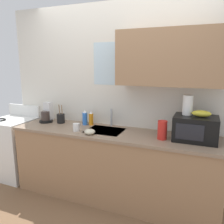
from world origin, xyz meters
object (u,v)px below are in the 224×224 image
(cereal_canister, at_px, (162,130))
(coffee_maker, at_px, (47,115))
(microwave, at_px, (195,128))
(mug_white, at_px, (76,127))
(banana_bunch, at_px, (202,114))
(small_bowl, at_px, (90,132))
(dish_soap_bottle_orange, at_px, (91,119))
(dish_soap_bottle_blue, at_px, (85,118))
(paper_towel_roll, at_px, (188,105))
(utensil_crock, at_px, (61,118))
(stove_range, at_px, (14,147))

(cereal_canister, bearing_deg, coffee_maker, 174.64)
(microwave, distance_m, mug_white, 1.40)
(banana_bunch, height_order, small_bowl, banana_bunch)
(dish_soap_bottle_orange, xyz_separation_m, dish_soap_bottle_blue, (-0.08, -0.02, 0.00))
(dish_soap_bottle_orange, bearing_deg, microwave, -5.79)
(paper_towel_roll, bearing_deg, cereal_canister, -147.99)
(utensil_crock, bearing_deg, cereal_canister, -6.64)
(microwave, bearing_deg, stove_range, -179.01)
(stove_range, height_order, small_bowl, stove_range)
(mug_white, bearing_deg, utensil_crock, 147.55)
(paper_towel_roll, height_order, dish_soap_bottle_orange, paper_towel_roll)
(microwave, bearing_deg, paper_towel_roll, 152.62)
(dish_soap_bottle_orange, distance_m, small_bowl, 0.43)
(coffee_maker, distance_m, mug_white, 0.69)
(stove_range, height_order, cereal_canister, cereal_canister)
(small_bowl, bearing_deg, mug_white, 164.74)
(paper_towel_roll, bearing_deg, microwave, -27.38)
(small_bowl, bearing_deg, coffee_maker, 160.25)
(dish_soap_bottle_orange, relative_size, cereal_canister, 0.93)
(coffee_maker, distance_m, dish_soap_bottle_blue, 0.60)
(coffee_maker, bearing_deg, dish_soap_bottle_orange, 6.47)
(small_bowl, bearing_deg, dish_soap_bottle_blue, 125.95)
(banana_bunch, bearing_deg, mug_white, -172.48)
(coffee_maker, xyz_separation_m, dish_soap_bottle_blue, (0.59, 0.06, -0.01))
(paper_towel_roll, bearing_deg, mug_white, -169.46)
(dish_soap_bottle_orange, xyz_separation_m, small_bowl, (0.18, -0.39, -0.06))
(dish_soap_bottle_blue, height_order, utensil_crock, utensil_crock)
(paper_towel_roll, height_order, cereal_canister, paper_towel_roll)
(microwave, relative_size, coffee_maker, 1.64)
(dish_soap_bottle_blue, distance_m, mug_white, 0.31)
(banana_bunch, xyz_separation_m, utensil_crock, (-1.85, 0.07, -0.24))
(microwave, relative_size, mug_white, 4.84)
(mug_white, distance_m, small_bowl, 0.23)
(dish_soap_bottle_orange, bearing_deg, dish_soap_bottle_blue, -166.23)
(dish_soap_bottle_blue, bearing_deg, microwave, -4.63)
(dish_soap_bottle_orange, relative_size, mug_white, 2.06)
(dish_soap_bottle_blue, distance_m, cereal_canister, 1.11)
(utensil_crock, bearing_deg, coffee_maker, -177.15)
(coffee_maker, relative_size, cereal_canister, 1.33)
(paper_towel_roll, height_order, mug_white, paper_towel_roll)
(banana_bunch, xyz_separation_m, small_bowl, (-1.22, -0.25, -0.27))
(cereal_canister, bearing_deg, microwave, 16.17)
(mug_white, bearing_deg, dish_soap_bottle_blue, 98.28)
(stove_range, relative_size, dish_soap_bottle_blue, 5.26)
(banana_bunch, height_order, paper_towel_roll, paper_towel_roll)
(coffee_maker, distance_m, dish_soap_bottle_orange, 0.68)
(stove_range, relative_size, microwave, 2.35)
(coffee_maker, bearing_deg, mug_white, -21.25)
(dish_soap_bottle_orange, distance_m, mug_white, 0.33)
(banana_bunch, distance_m, dish_soap_bottle_orange, 1.42)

